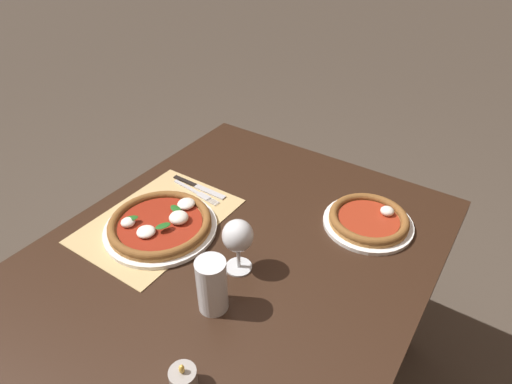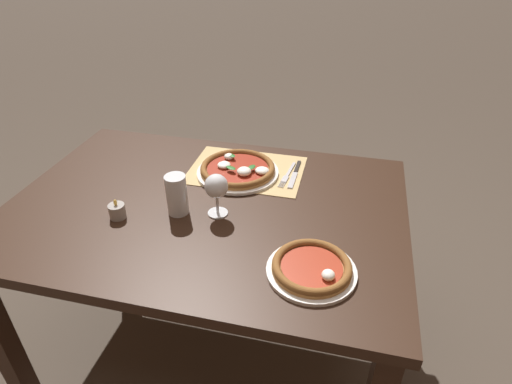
# 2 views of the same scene
# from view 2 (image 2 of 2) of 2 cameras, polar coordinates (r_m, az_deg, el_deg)

# --- Properties ---
(ground_plane) EXTENTS (24.00, 24.00, 0.00)m
(ground_plane) POSITION_cam_2_polar(r_m,az_deg,el_deg) (2.05, -5.32, -18.83)
(ground_plane) COLOR #473D33
(dining_table) EXTENTS (1.41, 0.99, 0.74)m
(dining_table) POSITION_cam_2_polar(r_m,az_deg,el_deg) (1.60, -6.50, -4.34)
(dining_table) COLOR black
(dining_table) RESTS_ON ground
(paper_placemat) EXTENTS (0.45, 0.32, 0.00)m
(paper_placemat) POSITION_cam_2_polar(r_m,az_deg,el_deg) (1.74, -1.28, 2.95)
(paper_placemat) COLOR tan
(paper_placemat) RESTS_ON dining_table
(pizza_near) EXTENTS (0.33, 0.33, 0.05)m
(pizza_near) POSITION_cam_2_polar(r_m,az_deg,el_deg) (1.70, -2.44, 3.04)
(pizza_near) COLOR white
(pizza_near) RESTS_ON paper_placemat
(pizza_far) EXTENTS (0.26, 0.26, 0.05)m
(pizza_far) POSITION_cam_2_polar(r_m,az_deg,el_deg) (1.26, 7.46, -10.02)
(pizza_far) COLOR white
(pizza_far) RESTS_ON dining_table
(wine_glass) EXTENTS (0.08, 0.08, 0.16)m
(wine_glass) POSITION_cam_2_polar(r_m,az_deg,el_deg) (1.43, -5.31, 0.55)
(wine_glass) COLOR silver
(wine_glass) RESTS_ON dining_table
(pint_glass) EXTENTS (0.07, 0.07, 0.15)m
(pint_glass) POSITION_cam_2_polar(r_m,az_deg,el_deg) (1.48, -10.51, -0.45)
(pint_glass) COLOR silver
(pint_glass) RESTS_ON dining_table
(fork) EXTENTS (0.04, 0.20, 0.00)m
(fork) POSITION_cam_2_polar(r_m,az_deg,el_deg) (1.70, 4.22, 2.31)
(fork) COLOR #B7B7BC
(fork) RESTS_ON paper_placemat
(knife) EXTENTS (0.02, 0.22, 0.01)m
(knife) POSITION_cam_2_polar(r_m,az_deg,el_deg) (1.71, 5.19, 2.39)
(knife) COLOR black
(knife) RESTS_ON paper_placemat
(votive_candle) EXTENTS (0.06, 0.06, 0.07)m
(votive_candle) POSITION_cam_2_polar(r_m,az_deg,el_deg) (1.53, -18.02, -2.49)
(votive_candle) COLOR gray
(votive_candle) RESTS_ON dining_table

